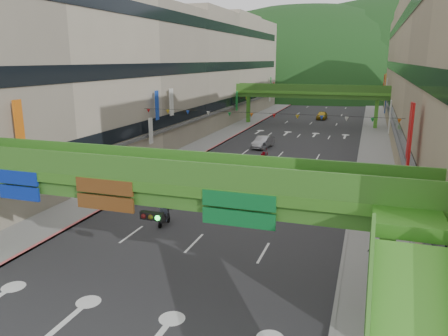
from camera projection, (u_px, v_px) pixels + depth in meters
name	position (u px, v px, depth m)	size (l,w,h in m)	color
road_slab	(294.00, 140.00, 62.59)	(18.00, 140.00, 0.02)	#28282B
sidewalk_left	(222.00, 136.00, 65.95)	(4.00, 140.00, 0.15)	gray
sidewalk_right	(375.00, 144.00, 59.20)	(4.00, 140.00, 0.15)	gray
curb_left	(234.00, 136.00, 65.36)	(0.20, 140.00, 0.18)	#CC5959
curb_right	(361.00, 144.00, 59.78)	(0.20, 140.00, 0.18)	gray
building_row_left	(172.00, 72.00, 66.11)	(12.80, 95.00, 19.00)	#9E937F
building_row_right	(448.00, 75.00, 54.50)	(12.80, 95.00, 19.00)	gray
overpass_near	(156.00, 197.00, 19.98)	(28.00, 12.27, 7.10)	#4C9E2D
overpass_far	(310.00, 95.00, 75.09)	(28.00, 2.20, 7.10)	#4C9E2D
hill_left	(303.00, 89.00, 168.44)	(168.00, 140.00, 112.00)	#1C4419
hill_right	(411.00, 88.00, 174.58)	(208.00, 176.00, 128.00)	#1C4419
bunting_string	(263.00, 116.00, 42.74)	(26.00, 0.36, 0.47)	black
scooter_rider_near	(164.00, 211.00, 30.36)	(0.73, 1.60, 2.23)	black
scooter_rider_mid	(243.00, 195.00, 33.57)	(1.00, 1.60, 2.21)	black
scooter_rider_left	(225.00, 167.00, 42.84)	(1.03, 1.59, 2.01)	gray
scooter_rider_far	(264.00, 150.00, 50.70)	(0.89, 1.60, 2.04)	maroon
parked_scooter_row	(350.00, 186.00, 38.24)	(1.60, 9.35, 1.08)	black
car_silver	(263.00, 142.00, 57.15)	(1.62, 4.66, 1.53)	#9A9AA0
car_yellow	(322.00, 115.00, 84.31)	(1.80, 4.48, 1.53)	gold
pedestrian_red	(360.00, 207.00, 31.54)	(0.91, 0.71, 1.88)	#980D07
pedestrian_dark	(375.00, 256.00, 24.00)	(0.92, 0.38, 1.56)	black
pedestrian_blue	(395.00, 204.00, 32.26)	(0.83, 0.53, 1.78)	#333F55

